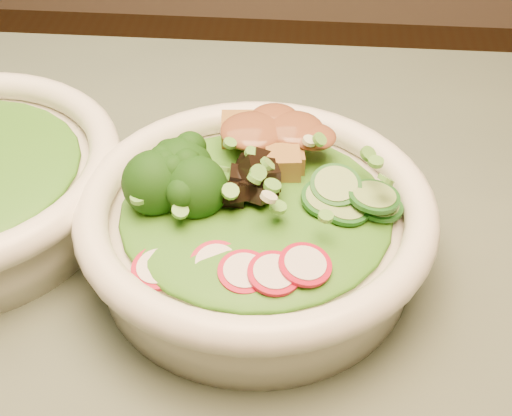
{
  "coord_description": "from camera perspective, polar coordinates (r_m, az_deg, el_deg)",
  "views": [
    {
      "loc": [
        0.1,
        -0.35,
        1.14
      ],
      "look_at": [
        0.06,
        0.04,
        0.81
      ],
      "focal_mm": 50.0,
      "sensor_mm": 36.0,
      "label": 1
    }
  ],
  "objects": [
    {
      "name": "scallion_garnish",
      "position": [
        0.5,
        -0.0,
        2.1
      ],
      "size": [
        0.19,
        0.19,
        0.02
      ],
      "primitive_type": null,
      "color": "#549A36",
      "rests_on": "salad_bowl"
    },
    {
      "name": "lettuce_bed",
      "position": [
        0.51,
        -0.0,
        0.08
      ],
      "size": [
        0.2,
        0.2,
        0.02
      ],
      "primitive_type": "ellipsoid",
      "color": "#275B13",
      "rests_on": "salad_bowl"
    },
    {
      "name": "radish_slices",
      "position": [
        0.46,
        -0.88,
        -4.74
      ],
      "size": [
        0.11,
        0.06,
        0.02
      ],
      "primitive_type": null,
      "rotation": [
        0.0,
        0.0,
        0.23
      ],
      "color": "#A50C26",
      "rests_on": "salad_bowl"
    },
    {
      "name": "mushroom_heap",
      "position": [
        0.51,
        0.2,
        2.06
      ],
      "size": [
        0.08,
        0.08,
        0.04
      ],
      "primitive_type": null,
      "rotation": [
        0.0,
        0.0,
        0.23
      ],
      "color": "black",
      "rests_on": "salad_bowl"
    },
    {
      "name": "peanut_sauce",
      "position": [
        0.55,
        1.16,
        6.13
      ],
      "size": [
        0.07,
        0.05,
        0.02
      ],
      "primitive_type": "ellipsoid",
      "color": "brown",
      "rests_on": "tofu_cubes"
    },
    {
      "name": "tofu_cubes",
      "position": [
        0.55,
        1.15,
        5.05
      ],
      "size": [
        0.1,
        0.08,
        0.03
      ],
      "primitive_type": null,
      "rotation": [
        0.0,
        0.0,
        0.23
      ],
      "color": "brown",
      "rests_on": "salad_bowl"
    },
    {
      "name": "dining_table",
      "position": [
        0.62,
        -6.35,
        -14.3
      ],
      "size": [
        1.2,
        0.8,
        0.75
      ],
      "color": "black",
      "rests_on": "ground"
    },
    {
      "name": "broccoli_florets",
      "position": [
        0.51,
        -6.75,
        1.9
      ],
      "size": [
        0.09,
        0.08,
        0.04
      ],
      "primitive_type": null,
      "rotation": [
        0.0,
        0.0,
        0.23
      ],
      "color": "black",
      "rests_on": "salad_bowl"
    },
    {
      "name": "salad_bowl",
      "position": [
        0.53,
        -0.0,
        -1.6
      ],
      "size": [
        0.26,
        0.26,
        0.07
      ],
      "rotation": [
        0.0,
        0.0,
        0.23
      ],
      "color": "white",
      "rests_on": "dining_table"
    },
    {
      "name": "cucumber_slices",
      "position": [
        0.5,
        7.13,
        0.26
      ],
      "size": [
        0.08,
        0.08,
        0.03
      ],
      "primitive_type": null,
      "rotation": [
        0.0,
        0.0,
        0.23
      ],
      "color": "#8AAB5F",
      "rests_on": "salad_bowl"
    }
  ]
}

